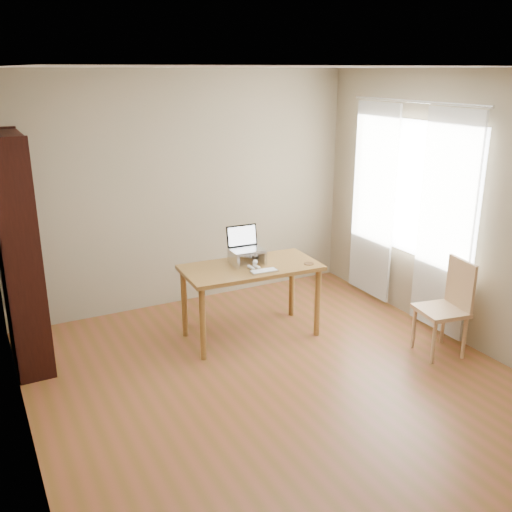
{
  "coord_description": "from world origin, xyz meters",
  "views": [
    {
      "loc": [
        -2.19,
        -3.65,
        2.59
      ],
      "look_at": [
        0.26,
        1.04,
        0.85
      ],
      "focal_mm": 40.0,
      "sensor_mm": 36.0,
      "label": 1
    }
  ],
  "objects_px": {
    "keyboard": "(264,271)",
    "chair": "(447,304)",
    "laptop": "(244,244)",
    "desk": "(251,276)",
    "cat": "(244,256)",
    "bookshelf": "(19,253)"
  },
  "relations": [
    {
      "from": "chair",
      "to": "laptop",
      "type": "bearing_deg",
      "value": 148.58
    },
    {
      "from": "desk",
      "to": "chair",
      "type": "height_order",
      "value": "chair"
    },
    {
      "from": "bookshelf",
      "to": "chair",
      "type": "bearing_deg",
      "value": -25.18
    },
    {
      "from": "cat",
      "to": "desk",
      "type": "bearing_deg",
      "value": -82.59
    },
    {
      "from": "bookshelf",
      "to": "desk",
      "type": "height_order",
      "value": "bookshelf"
    },
    {
      "from": "desk",
      "to": "cat",
      "type": "relative_size",
      "value": 2.8
    },
    {
      "from": "keyboard",
      "to": "desk",
      "type": "bearing_deg",
      "value": 100.27
    },
    {
      "from": "desk",
      "to": "bookshelf",
      "type": "bearing_deg",
      "value": 169.4
    },
    {
      "from": "bookshelf",
      "to": "cat",
      "type": "xyz_separation_m",
      "value": [
        2.02,
        -0.38,
        -0.23
      ]
    },
    {
      "from": "chair",
      "to": "cat",
      "type": "bearing_deg",
      "value": 149.53
    },
    {
      "from": "laptop",
      "to": "keyboard",
      "type": "xyz_separation_m",
      "value": [
        0.03,
        -0.36,
        -0.18
      ]
    },
    {
      "from": "cat",
      "to": "chair",
      "type": "distance_m",
      "value": 1.99
    },
    {
      "from": "keyboard",
      "to": "chair",
      "type": "xyz_separation_m",
      "value": [
        1.45,
        -0.94,
        -0.26
      ]
    },
    {
      "from": "laptop",
      "to": "chair",
      "type": "height_order",
      "value": "laptop"
    },
    {
      "from": "laptop",
      "to": "keyboard",
      "type": "relative_size",
      "value": 1.23
    },
    {
      "from": "laptop",
      "to": "desk",
      "type": "bearing_deg",
      "value": -87.07
    },
    {
      "from": "keyboard",
      "to": "chair",
      "type": "bearing_deg",
      "value": -29.74
    },
    {
      "from": "laptop",
      "to": "keyboard",
      "type": "distance_m",
      "value": 0.4
    },
    {
      "from": "bookshelf",
      "to": "cat",
      "type": "height_order",
      "value": "bookshelf"
    },
    {
      "from": "desk",
      "to": "keyboard",
      "type": "distance_m",
      "value": 0.25
    },
    {
      "from": "laptop",
      "to": "cat",
      "type": "bearing_deg",
      "value": -123.84
    },
    {
      "from": "keyboard",
      "to": "chair",
      "type": "relative_size",
      "value": 0.29
    }
  ]
}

